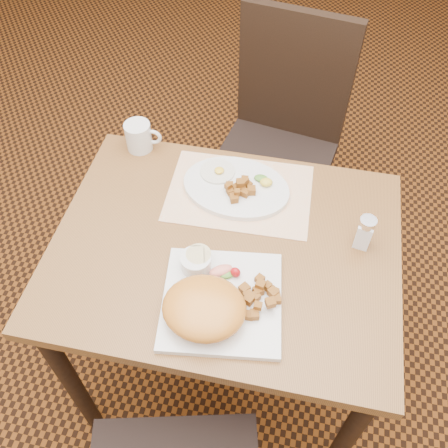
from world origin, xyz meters
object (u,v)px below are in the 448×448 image
(table, at_px, (225,268))
(salt_shaker, at_px, (365,232))
(chair_far, at_px, (281,133))
(coffee_mug, at_px, (139,136))
(plate_oval, at_px, (236,187))
(plate_square, at_px, (222,301))

(table, xyz_separation_m, salt_shaker, (0.35, 0.07, 0.16))
(chair_far, relative_size, coffee_mug, 8.78)
(chair_far, xyz_separation_m, salt_shaker, (0.27, -0.63, 0.26))
(coffee_mug, bearing_deg, salt_shaker, -19.42)
(plate_oval, relative_size, coffee_mug, 2.76)
(chair_far, relative_size, plate_square, 3.46)
(plate_oval, distance_m, coffee_mug, 0.34)
(chair_far, bearing_deg, coffee_mug, 54.98)
(table, relative_size, plate_square, 3.21)
(chair_far, bearing_deg, salt_shaker, 123.35)
(plate_square, bearing_deg, coffee_mug, 126.44)
(table, distance_m, plate_oval, 0.23)
(table, xyz_separation_m, plate_square, (0.03, -0.17, 0.12))
(chair_far, height_order, coffee_mug, chair_far)
(chair_far, relative_size, plate_oval, 3.19)
(plate_square, bearing_deg, plate_oval, 95.62)
(salt_shaker, distance_m, coffee_mug, 0.71)
(plate_square, xyz_separation_m, plate_oval, (-0.04, 0.37, 0.00))
(plate_oval, bearing_deg, table, -87.55)
(table, bearing_deg, salt_shaker, 12.25)
(plate_oval, bearing_deg, plate_square, -84.38)
(plate_square, distance_m, salt_shaker, 0.40)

